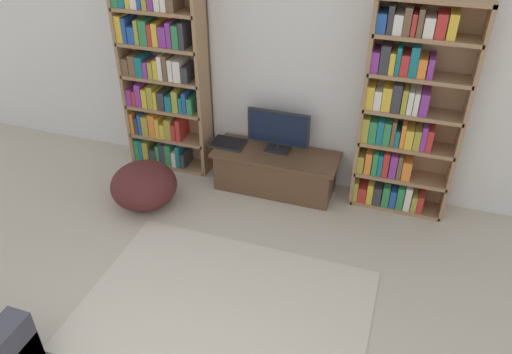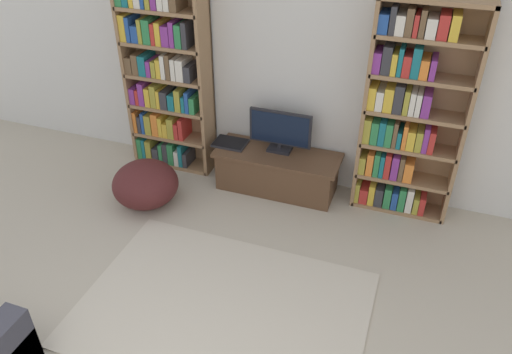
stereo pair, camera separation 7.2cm
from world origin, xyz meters
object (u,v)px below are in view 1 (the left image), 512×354
bookshelf_right (406,114)px  laptop (228,143)px  beanbag_ottoman (144,185)px  tv_stand (275,171)px  television (278,130)px  bookshelf_left (162,78)px

bookshelf_right → laptop: bookshelf_right is taller
beanbag_ottoman → laptop: bearing=48.0°
bookshelf_right → tv_stand: (-1.18, -0.12, -0.79)m
beanbag_ottoman → television: bearing=32.9°
bookshelf_left → tv_stand: bearing=-5.4°
bookshelf_left → bookshelf_right: same height
tv_stand → bookshelf_right: bearing=6.0°
television → beanbag_ottoman: size_ratio=0.98×
bookshelf_left → bookshelf_right: 2.46m
laptop → beanbag_ottoman: (-0.63, -0.70, -0.21)m
bookshelf_left → tv_stand: size_ratio=1.60×
television → laptop: (-0.53, -0.05, -0.22)m
bookshelf_right → beanbag_ottoman: bearing=-161.0°
bookshelf_left → beanbag_ottoman: (0.12, -0.80, -0.80)m
tv_stand → laptop: (-0.53, 0.02, 0.22)m
laptop → beanbag_ottoman: 0.97m
bookshelf_left → television: size_ratio=3.22×
tv_stand → beanbag_ottoman: (-1.16, -0.68, 0.01)m
bookshelf_left → laptop: 0.96m
bookshelf_right → television: (-1.18, -0.06, -0.35)m
bookshelf_right → beanbag_ottoman: (-2.34, -0.81, -0.78)m
television → bookshelf_right: bearing=2.7°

